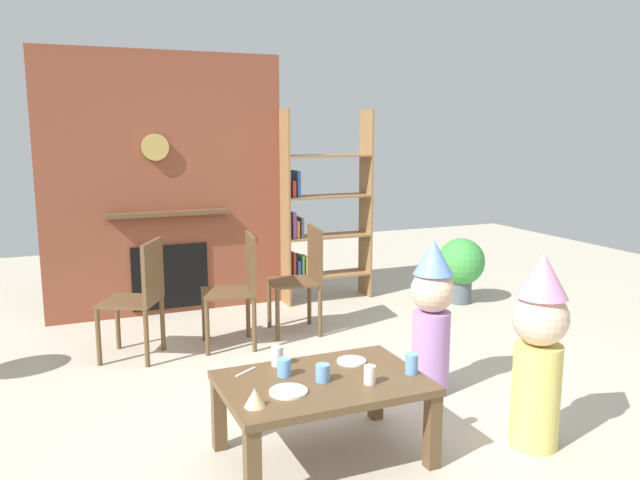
% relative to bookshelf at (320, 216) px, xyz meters
% --- Properties ---
extents(ground_plane, '(12.00, 12.00, 0.00)m').
position_rel_bookshelf_xyz_m(ground_plane, '(-1.00, -2.40, -0.85)').
color(ground_plane, '#BCB29E').
extents(brick_fireplace_feature, '(2.20, 0.28, 2.40)m').
position_rel_bookshelf_xyz_m(brick_fireplace_feature, '(-1.47, 0.20, 0.34)').
color(brick_fireplace_feature, brown).
rests_on(brick_fireplace_feature, ground_plane).
extents(bookshelf, '(0.90, 0.28, 1.90)m').
position_rel_bookshelf_xyz_m(bookshelf, '(0.00, 0.00, 0.00)').
color(bookshelf, olive).
rests_on(bookshelf, ground_plane).
extents(coffee_table, '(1.04, 0.70, 0.44)m').
position_rel_bookshelf_xyz_m(coffee_table, '(-1.22, -2.90, -0.48)').
color(coffee_table, brown).
rests_on(coffee_table, ground_plane).
extents(paper_cup_near_left, '(0.07, 0.07, 0.09)m').
position_rel_bookshelf_xyz_m(paper_cup_near_left, '(-1.23, -2.93, -0.37)').
color(paper_cup_near_left, '#669EE0').
rests_on(paper_cup_near_left, coffee_table).
extents(paper_cup_near_right, '(0.07, 0.07, 0.09)m').
position_rel_bookshelf_xyz_m(paper_cup_near_right, '(-1.38, -2.78, -0.37)').
color(paper_cup_near_right, '#669EE0').
rests_on(paper_cup_near_right, coffee_table).
extents(paper_cup_center, '(0.07, 0.07, 0.11)m').
position_rel_bookshelf_xyz_m(paper_cup_center, '(-0.75, -3.01, -0.36)').
color(paper_cup_center, '#669EE0').
rests_on(paper_cup_center, coffee_table).
extents(paper_cup_far_left, '(0.06, 0.06, 0.10)m').
position_rel_bookshelf_xyz_m(paper_cup_far_left, '(-1.02, -3.05, -0.37)').
color(paper_cup_far_left, silver).
rests_on(paper_cup_far_left, coffee_table).
extents(paper_cup_far_right, '(0.06, 0.06, 0.11)m').
position_rel_bookshelf_xyz_m(paper_cup_far_right, '(-1.37, -2.63, -0.36)').
color(paper_cup_far_right, silver).
rests_on(paper_cup_far_right, coffee_table).
extents(paper_plate_front, '(0.19, 0.19, 0.01)m').
position_rel_bookshelf_xyz_m(paper_plate_front, '(-1.44, -2.99, -0.41)').
color(paper_plate_front, white).
rests_on(paper_plate_front, coffee_table).
extents(paper_plate_rear, '(0.16, 0.16, 0.01)m').
position_rel_bookshelf_xyz_m(paper_plate_rear, '(-0.97, -2.74, -0.41)').
color(paper_plate_rear, white).
rests_on(paper_plate_rear, coffee_table).
extents(birthday_cake_slice, '(0.10, 0.10, 0.09)m').
position_rel_bookshelf_xyz_m(birthday_cake_slice, '(-1.64, -3.08, -0.37)').
color(birthday_cake_slice, '#EAC68C').
rests_on(birthday_cake_slice, coffee_table).
extents(table_fork, '(0.13, 0.10, 0.01)m').
position_rel_bookshelf_xyz_m(table_fork, '(-1.56, -2.66, -0.42)').
color(table_fork, silver).
rests_on(table_fork, coffee_table).
extents(child_with_cone_hat, '(0.30, 0.30, 1.07)m').
position_rel_bookshelf_xyz_m(child_with_cone_hat, '(-0.10, -3.23, -0.29)').
color(child_with_cone_hat, '#E0CC66').
rests_on(child_with_cone_hat, ground_plane).
extents(child_in_pink, '(0.28, 0.28, 1.02)m').
position_rel_bookshelf_xyz_m(child_in_pink, '(-0.23, -2.40, -0.31)').
color(child_in_pink, '#B27FCC').
rests_on(child_in_pink, ground_plane).
extents(dining_chair_left, '(0.54, 0.54, 0.90)m').
position_rel_bookshelf_xyz_m(dining_chair_left, '(-1.87, -1.01, -0.34)').
color(dining_chair_left, brown).
rests_on(dining_chair_left, ground_plane).
extents(dining_chair_middle, '(0.46, 0.46, 0.90)m').
position_rel_bookshelf_xyz_m(dining_chair_middle, '(-1.12, -1.02, -0.34)').
color(dining_chair_middle, brown).
rests_on(dining_chair_middle, ground_plane).
extents(dining_chair_right, '(0.45, 0.45, 0.90)m').
position_rel_bookshelf_xyz_m(dining_chair_right, '(-0.52, -0.89, -0.34)').
color(dining_chair_right, brown).
rests_on(dining_chair_right, ground_plane).
extents(potted_plant_tall, '(0.46, 0.46, 0.65)m').
position_rel_bookshelf_xyz_m(potted_plant_tall, '(1.24, -0.65, -0.47)').
color(potted_plant_tall, '#4C5660').
rests_on(potted_plant_tall, ground_plane).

